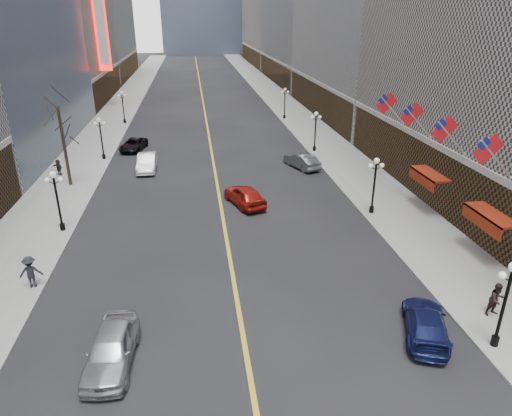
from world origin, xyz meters
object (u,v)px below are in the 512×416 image
object	(u,v)px
streetlamp_east_2	(315,127)
streetlamp_east_0	(506,297)
car_sb_far	(302,161)
car_nb_far	(133,145)
car_sb_mid	(245,195)
streetlamp_east_3	(285,100)
streetlamp_west_3	(123,104)
streetlamp_west_2	(101,134)
car_sb_near	(426,323)
streetlamp_west_1	(57,195)
streetlamp_east_1	(375,180)
car_nb_mid	(147,162)
car_nb_near	(111,349)

from	to	relation	value
streetlamp_east_2	streetlamp_east_0	bearing A→B (deg)	-90.00
car_sb_far	car_nb_far	bearing A→B (deg)	-48.33
car_nb_far	car_sb_mid	distance (m)	21.38
car_sb_far	streetlamp_east_3	bearing A→B (deg)	-117.94
streetlamp_east_2	streetlamp_west_3	bearing A→B (deg)	142.67
car_sb_mid	streetlamp_west_2	bearing A→B (deg)	-66.27
car_sb_near	streetlamp_east_2	bearing A→B (deg)	-74.46
streetlamp_east_0	car_sb_near	distance (m)	3.85
streetlamp_east_2	streetlamp_west_2	world-z (taller)	same
car_sb_near	streetlamp_west_1	bearing A→B (deg)	-14.66
streetlamp_east_0	streetlamp_west_2	size ratio (longest dim) A/B	1.00
streetlamp_west_1	streetlamp_west_3	size ratio (longest dim) A/B	1.00
streetlamp_east_1	car_sb_mid	bearing A→B (deg)	161.41
car_nb_far	streetlamp_west_2	bearing A→B (deg)	-115.26
streetlamp_east_1	car_nb_mid	world-z (taller)	streetlamp_east_1
streetlamp_west_3	car_nb_far	bearing A→B (deg)	-78.97
streetlamp_west_2	car_sb_mid	xyz separation A→B (m)	(13.80, -14.70, -2.05)
streetlamp_west_2	car_sb_near	bearing A→B (deg)	-57.56
streetlamp_west_2	car_sb_near	distance (m)	38.73
car_nb_mid	car_sb_mid	xyz separation A→B (m)	(8.82, -10.49, 0.02)
car_nb_far	car_sb_far	distance (m)	20.23
streetlamp_east_3	car_nb_near	size ratio (longest dim) A/B	0.91
streetlamp_west_2	car_nb_near	xyz separation A→B (m)	(5.70, -32.64, -2.06)
streetlamp_west_3	car_nb_near	bearing A→B (deg)	-83.58
streetlamp_east_2	streetlamp_west_1	bearing A→B (deg)	-142.67
streetlamp_west_2	streetlamp_east_2	bearing A→B (deg)	0.00
streetlamp_east_0	car_sb_mid	size ratio (longest dim) A/B	0.90
streetlamp_east_1	streetlamp_west_3	size ratio (longest dim) A/B	1.00
car_sb_mid	streetlamp_east_2	bearing A→B (deg)	-143.14
streetlamp_west_2	car_nb_near	distance (m)	33.19
streetlamp_west_2	car_nb_far	world-z (taller)	streetlamp_west_2
streetlamp_east_3	car_sb_far	distance (m)	23.86
streetlamp_west_2	streetlamp_east_3	bearing A→B (deg)	37.33
streetlamp_east_3	streetlamp_west_1	size ratio (longest dim) A/B	1.00
streetlamp_east_0	streetlamp_west_1	bearing A→B (deg)	145.86
car_nb_mid	car_nb_far	distance (m)	8.14
streetlamp_east_1	car_sb_far	size ratio (longest dim) A/B	0.96
streetlamp_east_1	car_nb_near	size ratio (longest dim) A/B	0.91
car_sb_mid	car_sb_far	distance (m)	11.48
streetlamp_east_1	car_nb_mid	xyz separation A→B (m)	(-18.62, 13.79, -2.07)
car_nb_near	car_sb_near	bearing A→B (deg)	3.68
streetlamp_east_1	car_nb_near	world-z (taller)	streetlamp_east_1
streetlamp_east_2	car_nb_near	bearing A→B (deg)	-118.74
car_nb_near	car_nb_mid	distance (m)	28.43
streetlamp_east_0	streetlamp_west_1	size ratio (longest dim) A/B	1.00
streetlamp_east_2	streetlamp_west_1	size ratio (longest dim) A/B	1.00
streetlamp_east_1	streetlamp_east_2	size ratio (longest dim) A/B	1.00
car_nb_near	car_sb_far	world-z (taller)	car_nb_near
streetlamp_west_2	car_nb_mid	bearing A→B (deg)	-40.22
car_nb_near	car_sb_far	xyz separation A→B (m)	(15.10, 27.03, -0.07)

